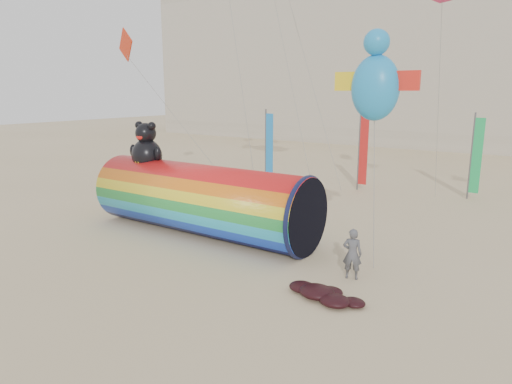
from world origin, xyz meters
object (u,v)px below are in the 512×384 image
Objects in this scene: windsock_assembly at (201,198)px; kite_handler at (352,254)px; fabric_bundle at (323,294)px; hotel_building at (368,60)px.

windsock_assembly is 7.88m from kite_handler.
fabric_bundle is (7.67, -3.07, -1.51)m from windsock_assembly.
kite_handler is 0.69× the size of fabric_bundle.
hotel_building reaches higher than fabric_bundle.
windsock_assembly is at bearing -23.36° from kite_handler.
fabric_bundle is at bearing -21.80° from windsock_assembly.
hotel_building reaches higher than windsock_assembly.
fabric_bundle is at bearing -70.24° from hotel_building.
windsock_assembly reaches higher than fabric_bundle.
hotel_building is 23.06× the size of fabric_bundle.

